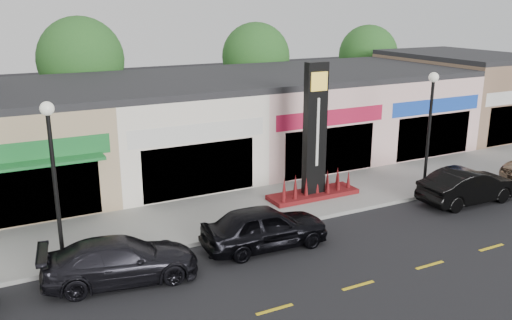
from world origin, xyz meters
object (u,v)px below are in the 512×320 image
object	(u,v)px
car_black_sedan	(265,227)
car_black_conv	(468,186)
lamp_east_near	(430,120)
pylon_sign	(314,151)
lamp_west_near	(53,168)
car_dark_sedan	(121,260)

from	to	relation	value
car_black_sedan	car_black_conv	xyz separation A→B (m)	(10.16, -0.09, -0.01)
lamp_east_near	pylon_sign	distance (m)	5.42
lamp_west_near	car_dark_sedan	world-z (taller)	lamp_west_near
lamp_west_near	car_black_sedan	bearing A→B (deg)	-13.94
car_dark_sedan	car_black_sedan	xyz separation A→B (m)	(5.21, 0.09, 0.08)
lamp_west_near	pylon_sign	world-z (taller)	pylon_sign
car_dark_sedan	pylon_sign	bearing A→B (deg)	-61.23
pylon_sign	car_black_sedan	bearing A→B (deg)	-141.78
car_black_conv	car_black_sedan	bearing A→B (deg)	90.96
pylon_sign	car_black_sedan	distance (m)	5.64
lamp_west_near	pylon_sign	bearing A→B (deg)	8.77
lamp_west_near	lamp_east_near	size ratio (longest dim) A/B	1.00
pylon_sign	car_dark_sedan	distance (m)	10.22
car_dark_sedan	car_black_conv	distance (m)	15.37
lamp_west_near	pylon_sign	distance (m)	11.19
lamp_east_near	car_black_sedan	bearing A→B (deg)	-169.80
car_black_sedan	lamp_west_near	bearing A→B (deg)	78.76
pylon_sign	car_dark_sedan	xyz separation A→B (m)	(-9.49, -3.45, -1.57)
car_black_sedan	car_dark_sedan	bearing A→B (deg)	93.67
lamp_west_near	lamp_east_near	world-z (taller)	same
car_dark_sedan	car_black_conv	xyz separation A→B (m)	(15.37, -0.00, 0.07)
car_dark_sedan	car_black_conv	world-z (taller)	car_black_conv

